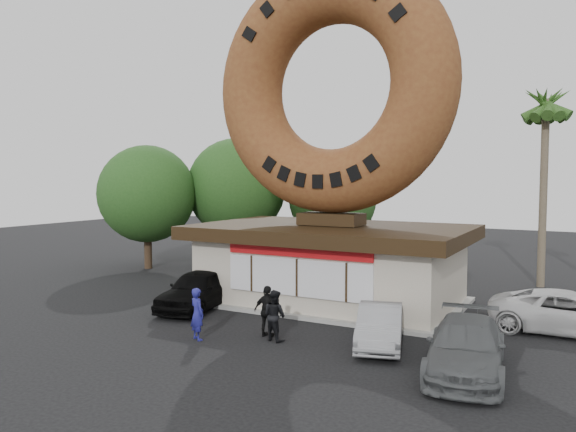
# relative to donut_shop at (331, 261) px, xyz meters

# --- Properties ---
(ground) EXTENTS (90.00, 90.00, 0.00)m
(ground) POSITION_rel_donut_shop_xyz_m (0.00, -5.98, -1.77)
(ground) COLOR black
(ground) RESTS_ON ground
(donut_shop) EXTENTS (11.20, 7.20, 3.80)m
(donut_shop) POSITION_rel_donut_shop_xyz_m (0.00, 0.00, 0.00)
(donut_shop) COLOR beige
(donut_shop) RESTS_ON ground
(giant_donut) EXTENTS (10.44, 2.66, 10.44)m
(giant_donut) POSITION_rel_donut_shop_xyz_m (0.00, 0.02, 7.25)
(giant_donut) COLOR brown
(giant_donut) RESTS_ON donut_shop
(tree_west) EXTENTS (6.00, 6.00, 7.65)m
(tree_west) POSITION_rel_donut_shop_xyz_m (-9.50, 7.02, 2.87)
(tree_west) COLOR #473321
(tree_west) RESTS_ON ground
(tree_mid) EXTENTS (5.20, 5.20, 6.63)m
(tree_mid) POSITION_rel_donut_shop_xyz_m (-4.00, 9.02, 2.25)
(tree_mid) COLOR #473321
(tree_mid) RESTS_ON ground
(tree_far) EXTENTS (5.60, 5.60, 7.14)m
(tree_far) POSITION_rel_donut_shop_xyz_m (-13.00, 3.02, 2.56)
(tree_far) COLOR #473321
(tree_far) RESTS_ON ground
(palm_near) EXTENTS (2.60, 2.60, 9.75)m
(palm_near) POSITION_rel_donut_shop_xyz_m (7.50, 8.02, 6.65)
(palm_near) COLOR #726651
(palm_near) RESTS_ON ground
(street_lamp) EXTENTS (2.11, 0.20, 8.00)m
(street_lamp) POSITION_rel_donut_shop_xyz_m (-1.86, 10.02, 2.72)
(street_lamp) COLOR #59595E
(street_lamp) RESTS_ON ground
(person_left) EXTENTS (0.74, 0.63, 1.71)m
(person_left) POSITION_rel_donut_shop_xyz_m (-1.57, -7.07, -0.91)
(person_left) COLOR navy
(person_left) RESTS_ON ground
(person_center) EXTENTS (0.94, 0.82, 1.66)m
(person_center) POSITION_rel_donut_shop_xyz_m (0.68, -5.92, -0.94)
(person_center) COLOR black
(person_center) RESTS_ON ground
(person_right) EXTENTS (1.01, 0.43, 1.71)m
(person_right) POSITION_rel_donut_shop_xyz_m (0.27, -5.68, -0.91)
(person_right) COLOR black
(person_right) RESTS_ON ground
(car_black) EXTENTS (2.64, 4.89, 1.58)m
(car_black) POSITION_rel_donut_shop_xyz_m (-4.22, -3.62, -0.98)
(car_black) COLOR black
(car_black) RESTS_ON ground
(car_silver) EXTENTS (2.40, 4.08, 1.27)m
(car_silver) POSITION_rel_donut_shop_xyz_m (3.87, -4.81, -1.13)
(car_silver) COLOR #98999D
(car_silver) RESTS_ON ground
(car_grey) EXTENTS (2.67, 5.13, 1.42)m
(car_grey) POSITION_rel_donut_shop_xyz_m (6.75, -6.05, -1.06)
(car_grey) COLOR #5C6062
(car_grey) RESTS_ON ground
(car_white) EXTENTS (5.20, 2.43, 1.44)m
(car_white) POSITION_rel_donut_shop_xyz_m (9.08, -0.48, -1.05)
(car_white) COLOR silver
(car_white) RESTS_ON ground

